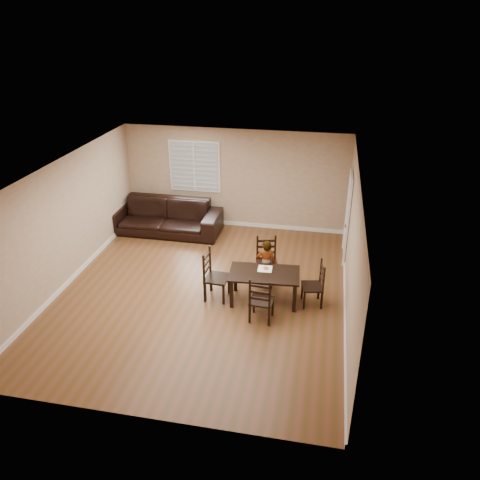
% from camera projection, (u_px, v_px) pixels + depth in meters
% --- Properties ---
extents(ground, '(7.00, 7.00, 0.00)m').
position_uv_depth(ground, '(203.00, 292.00, 10.04)').
color(ground, brown).
rests_on(ground, ground).
extents(room, '(6.04, 7.04, 2.72)m').
position_uv_depth(room, '(204.00, 211.00, 9.38)').
color(room, tan).
rests_on(room, ground).
extents(dining_table, '(1.47, 0.90, 0.66)m').
position_uv_depth(dining_table, '(264.00, 277.00, 9.48)').
color(dining_table, black).
rests_on(dining_table, ground).
extents(chair_near, '(0.55, 0.52, 1.01)m').
position_uv_depth(chair_near, '(266.00, 260.00, 10.35)').
color(chair_near, black).
rests_on(chair_near, ground).
extents(chair_far, '(0.46, 0.44, 0.97)m').
position_uv_depth(chair_far, '(260.00, 303.00, 8.87)').
color(chair_far, black).
rests_on(chair_far, ground).
extents(chair_left, '(0.48, 0.51, 1.09)m').
position_uv_depth(chair_left, '(211.00, 276.00, 9.65)').
color(chair_left, black).
rests_on(chair_left, ground).
extents(chair_right, '(0.48, 0.50, 0.96)m').
position_uv_depth(chair_right, '(318.00, 286.00, 9.44)').
color(chair_right, black).
rests_on(chair_right, ground).
extents(child, '(0.44, 0.32, 1.14)m').
position_uv_depth(child, '(266.00, 264.00, 9.94)').
color(child, gray).
rests_on(child, ground).
extents(napkin, '(0.30, 0.30, 0.00)m').
position_uv_depth(napkin, '(265.00, 269.00, 9.58)').
color(napkin, white).
rests_on(napkin, dining_table).
extents(donut, '(0.11, 0.11, 0.04)m').
position_uv_depth(donut, '(266.00, 268.00, 9.57)').
color(donut, '#C77D47').
rests_on(donut, napkin).
extents(sofa, '(3.00, 1.18, 0.87)m').
position_uv_depth(sofa, '(165.00, 217.00, 12.53)').
color(sofa, black).
rests_on(sofa, ground).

